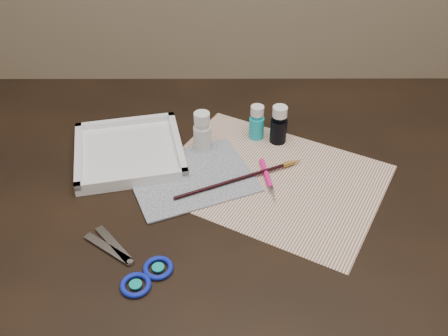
{
  "coord_description": "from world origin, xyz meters",
  "views": [
    {
      "loc": [
        -0.0,
        -0.75,
        1.4
      ],
      "look_at": [
        0.0,
        0.0,
        0.8
      ],
      "focal_mm": 40.0,
      "sensor_mm": 36.0,
      "label": 1
    }
  ],
  "objects_px": {
    "paint_bottle_navy": "(279,125)",
    "scissors": "(120,259)",
    "paint_bottle_cyan": "(257,122)",
    "paper": "(271,179)",
    "paint_bottle_white": "(202,132)",
    "palette_tray": "(129,151)",
    "canvas": "(191,177)"
  },
  "relations": [
    {
      "from": "paint_bottle_navy",
      "to": "scissors",
      "type": "height_order",
      "value": "paint_bottle_navy"
    },
    {
      "from": "paint_bottle_cyan",
      "to": "scissors",
      "type": "relative_size",
      "value": 0.41
    },
    {
      "from": "paper",
      "to": "paint_bottle_white",
      "type": "height_order",
      "value": "paint_bottle_white"
    },
    {
      "from": "paper",
      "to": "palette_tray",
      "type": "distance_m",
      "value": 0.31
    },
    {
      "from": "scissors",
      "to": "paper",
      "type": "bearing_deg",
      "value": -105.33
    },
    {
      "from": "paint_bottle_white",
      "to": "paint_bottle_cyan",
      "type": "height_order",
      "value": "paint_bottle_white"
    },
    {
      "from": "paint_bottle_cyan",
      "to": "canvas",
      "type": "bearing_deg",
      "value": -133.97
    },
    {
      "from": "paper",
      "to": "palette_tray",
      "type": "bearing_deg",
      "value": 165.03
    },
    {
      "from": "paper",
      "to": "paint_bottle_navy",
      "type": "bearing_deg",
      "value": 79.01
    },
    {
      "from": "scissors",
      "to": "paint_bottle_white",
      "type": "bearing_deg",
      "value": -76.21
    },
    {
      "from": "canvas",
      "to": "palette_tray",
      "type": "height_order",
      "value": "palette_tray"
    },
    {
      "from": "paint_bottle_navy",
      "to": "scissors",
      "type": "relative_size",
      "value": 0.46
    },
    {
      "from": "paper",
      "to": "scissors",
      "type": "bearing_deg",
      "value": -141.39
    },
    {
      "from": "canvas",
      "to": "paint_bottle_white",
      "type": "xyz_separation_m",
      "value": [
        0.02,
        0.1,
        0.04
      ]
    },
    {
      "from": "paint_bottle_navy",
      "to": "scissors",
      "type": "bearing_deg",
      "value": -130.43
    },
    {
      "from": "paint_bottle_white",
      "to": "palette_tray",
      "type": "xyz_separation_m",
      "value": [
        -0.16,
        -0.02,
        -0.03
      ]
    },
    {
      "from": "canvas",
      "to": "paint_bottle_white",
      "type": "height_order",
      "value": "paint_bottle_white"
    },
    {
      "from": "palette_tray",
      "to": "paint_bottle_white",
      "type": "bearing_deg",
      "value": 7.76
    },
    {
      "from": "paint_bottle_cyan",
      "to": "paint_bottle_navy",
      "type": "height_order",
      "value": "paint_bottle_navy"
    },
    {
      "from": "paper",
      "to": "canvas",
      "type": "height_order",
      "value": "canvas"
    },
    {
      "from": "scissors",
      "to": "paint_bottle_cyan",
      "type": "bearing_deg",
      "value": -88.31
    },
    {
      "from": "paint_bottle_white",
      "to": "paint_bottle_cyan",
      "type": "bearing_deg",
      "value": 21.39
    },
    {
      "from": "canvas",
      "to": "scissors",
      "type": "distance_m",
      "value": 0.25
    },
    {
      "from": "paint_bottle_navy",
      "to": "scissors",
      "type": "distance_m",
      "value": 0.46
    },
    {
      "from": "paper",
      "to": "paint_bottle_cyan",
      "type": "relative_size",
      "value": 5.32
    },
    {
      "from": "canvas",
      "to": "paint_bottle_white",
      "type": "relative_size",
      "value": 2.54
    },
    {
      "from": "canvas",
      "to": "scissors",
      "type": "bearing_deg",
      "value": -116.52
    },
    {
      "from": "paint_bottle_white",
      "to": "paint_bottle_navy",
      "type": "bearing_deg",
      "value": 10.39
    },
    {
      "from": "paint_bottle_white",
      "to": "scissors",
      "type": "xyz_separation_m",
      "value": [
        -0.13,
        -0.32,
        -0.04
      ]
    },
    {
      "from": "paper",
      "to": "paint_bottle_white",
      "type": "relative_size",
      "value": 4.6
    },
    {
      "from": "paper",
      "to": "palette_tray",
      "type": "height_order",
      "value": "palette_tray"
    },
    {
      "from": "paint_bottle_white",
      "to": "scissors",
      "type": "bearing_deg",
      "value": -112.27
    }
  ]
}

